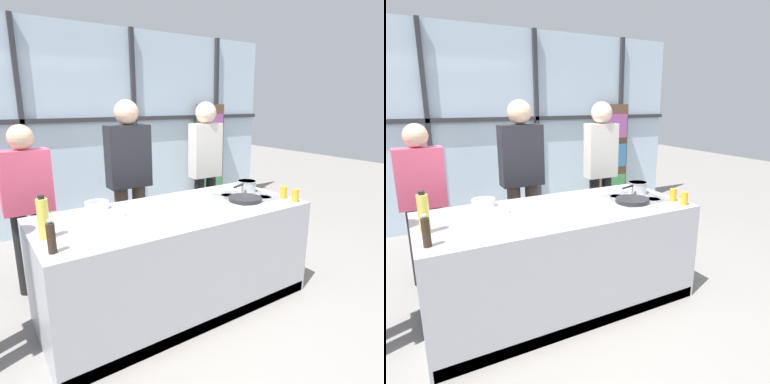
{
  "view_description": "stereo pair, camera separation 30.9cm",
  "coord_description": "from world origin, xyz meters",
  "views": [
    {
      "loc": [
        -1.42,
        -2.39,
        1.77
      ],
      "look_at": [
        0.24,
        0.1,
        0.99
      ],
      "focal_mm": 32.0,
      "sensor_mm": 36.0,
      "label": 1
    },
    {
      "loc": [
        -1.15,
        -2.55,
        1.77
      ],
      "look_at": [
        0.24,
        0.1,
        0.99
      ],
      "focal_mm": 32.0,
      "sensor_mm": 36.0,
      "label": 2
    }
  ],
  "objects": [
    {
      "name": "spectator_center_left",
      "position": [
        0.0,
        0.94,
        1.03
      ],
      "size": [
        0.45,
        0.25,
        1.8
      ],
      "rotation": [
        0.0,
        0.0,
        3.14
      ],
      "color": "#47382D",
      "rests_on": "ground_plane"
    },
    {
      "name": "oil_bottle",
      "position": [
        -1.05,
        -0.07,
        1.03
      ],
      "size": [
        0.07,
        0.07,
        0.3
      ],
      "color": "#E0CC4C",
      "rests_on": "demo_island"
    },
    {
      "name": "pepper_grinder",
      "position": [
        -1.06,
        -0.33,
        0.99
      ],
      "size": [
        0.05,
        0.05,
        0.22
      ],
      "color": "#332319",
      "rests_on": "demo_island"
    },
    {
      "name": "bookshelf",
      "position": [
        2.09,
        2.3,
        0.87
      ],
      "size": [
        0.46,
        0.19,
        1.75
      ],
      "color": "brown",
      "rests_on": "ground_plane"
    },
    {
      "name": "spectator_center_right",
      "position": [
        1.0,
        0.94,
        1.05
      ],
      "size": [
        0.39,
        0.25,
        1.78
      ],
      "rotation": [
        0.0,
        0.0,
        3.14
      ],
      "color": "black",
      "rests_on": "ground_plane"
    },
    {
      "name": "juice_glass_near",
      "position": [
        1.05,
        -0.4,
        0.94
      ],
      "size": [
        0.06,
        0.06,
        0.12
      ],
      "primitive_type": "cylinder",
      "color": "orange",
      "rests_on": "demo_island"
    },
    {
      "name": "demo_island",
      "position": [
        0.0,
        -0.0,
        0.44
      ],
      "size": [
        2.3,
        1.0,
        0.89
      ],
      "color": "#A8AAB2",
      "rests_on": "ground_plane"
    },
    {
      "name": "back_window_wall",
      "position": [
        0.0,
        2.48,
        1.4
      ],
      "size": [
        6.4,
        0.1,
        2.8
      ],
      "color": "silver",
      "rests_on": "ground_plane"
    },
    {
      "name": "ground_plane",
      "position": [
        0.0,
        0.0,
        0.0
      ],
      "size": [
        18.0,
        18.0,
        0.0
      ],
      "primitive_type": "plane",
      "color": "gray"
    },
    {
      "name": "frying_pan",
      "position": [
        0.69,
        -0.12,
        0.91
      ],
      "size": [
        0.43,
        0.45,
        0.04
      ],
      "color": "#232326",
      "rests_on": "demo_island"
    },
    {
      "name": "white_plate",
      "position": [
        -0.5,
        0.18,
        0.89
      ],
      "size": [
        0.25,
        0.25,
        0.01
      ],
      "primitive_type": "cylinder",
      "color": "white",
      "rests_on": "demo_island"
    },
    {
      "name": "spectator_far_left",
      "position": [
        -1.0,
        0.94,
        0.9
      ],
      "size": [
        0.43,
        0.22,
        1.59
      ],
      "rotation": [
        0.0,
        0.0,
        3.14
      ],
      "color": "black",
      "rests_on": "ground_plane"
    },
    {
      "name": "juice_glass_far",
      "position": [
        1.05,
        -0.26,
        0.94
      ],
      "size": [
        0.06,
        0.06,
        0.12
      ],
      "primitive_type": "cylinder",
      "color": "orange",
      "rests_on": "demo_island"
    },
    {
      "name": "saucepan",
      "position": [
        0.93,
        0.12,
        0.95
      ],
      "size": [
        0.34,
        0.19,
        0.11
      ],
      "color": "silver",
      "rests_on": "demo_island"
    },
    {
      "name": "mixing_bowl",
      "position": [
        -0.55,
        0.37,
        0.92
      ],
      "size": [
        0.2,
        0.2,
        0.07
      ],
      "color": "silver",
      "rests_on": "demo_island"
    }
  ]
}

